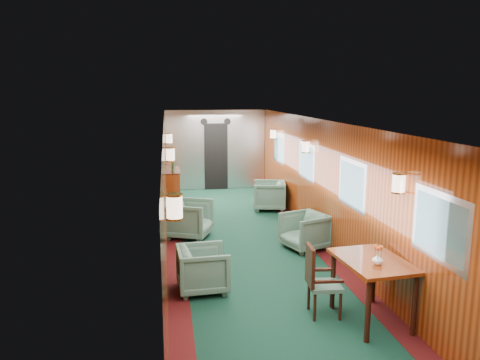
{
  "coord_description": "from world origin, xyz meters",
  "views": [
    {
      "loc": [
        -1.46,
        -8.06,
        2.93
      ],
      "look_at": [
        0.0,
        1.2,
        1.15
      ],
      "focal_mm": 35.0,
      "sensor_mm": 36.0,
      "label": 1
    }
  ],
  "objects_px": {
    "side_chair": "(318,278)",
    "armchair_left_near": "(203,269)",
    "armchair_right_far": "(269,195)",
    "armchair_left_far": "(189,219)",
    "armchair_right_near": "(305,231)",
    "credenza": "(173,189)",
    "dining_table": "(372,269)"
  },
  "relations": [
    {
      "from": "dining_table",
      "to": "armchair_left_far",
      "type": "height_order",
      "value": "dining_table"
    },
    {
      "from": "armchair_left_far",
      "to": "armchair_right_near",
      "type": "xyz_separation_m",
      "value": [
        2.11,
        -1.05,
        -0.04
      ]
    },
    {
      "from": "credenza",
      "to": "armchair_right_near",
      "type": "bearing_deg",
      "value": -54.83
    },
    {
      "from": "credenza",
      "to": "armchair_right_far",
      "type": "relative_size",
      "value": 1.62
    },
    {
      "from": "credenza",
      "to": "armchair_left_far",
      "type": "xyz_separation_m",
      "value": [
        0.29,
        -2.36,
        -0.13
      ]
    },
    {
      "from": "armchair_left_far",
      "to": "side_chair",
      "type": "bearing_deg",
      "value": -136.05
    },
    {
      "from": "armchair_left_near",
      "to": "armchair_right_far",
      "type": "distance_m",
      "value": 5.04
    },
    {
      "from": "armchair_left_near",
      "to": "armchair_right_near",
      "type": "distance_m",
      "value": 2.59
    },
    {
      "from": "armchair_right_near",
      "to": "armchair_left_near",
      "type": "bearing_deg",
      "value": -71.81
    },
    {
      "from": "armchair_left_near",
      "to": "armchair_right_near",
      "type": "relative_size",
      "value": 0.98
    },
    {
      "from": "armchair_left_near",
      "to": "armchair_right_far",
      "type": "relative_size",
      "value": 0.93
    },
    {
      "from": "side_chair",
      "to": "armchair_left_near",
      "type": "bearing_deg",
      "value": 148.72
    },
    {
      "from": "armchair_left_near",
      "to": "dining_table",
      "type": "bearing_deg",
      "value": -124.76
    },
    {
      "from": "credenza",
      "to": "armchair_left_far",
      "type": "bearing_deg",
      "value": -82.91
    },
    {
      "from": "armchair_left_far",
      "to": "armchair_right_near",
      "type": "bearing_deg",
      "value": -94.86
    },
    {
      "from": "armchair_right_far",
      "to": "armchair_left_far",
      "type": "bearing_deg",
      "value": -34.96
    },
    {
      "from": "side_chair",
      "to": "armchair_right_near",
      "type": "distance_m",
      "value": 2.68
    },
    {
      "from": "side_chair",
      "to": "armchair_left_far",
      "type": "height_order",
      "value": "side_chair"
    },
    {
      "from": "side_chair",
      "to": "armchair_left_far",
      "type": "distance_m",
      "value": 3.96
    },
    {
      "from": "dining_table",
      "to": "armchair_left_near",
      "type": "height_order",
      "value": "dining_table"
    },
    {
      "from": "dining_table",
      "to": "armchair_left_near",
      "type": "relative_size",
      "value": 1.58
    },
    {
      "from": "dining_table",
      "to": "credenza",
      "type": "distance_m",
      "value": 6.72
    },
    {
      "from": "armchair_left_near",
      "to": "armchair_right_far",
      "type": "bearing_deg",
      "value": -26.93
    },
    {
      "from": "dining_table",
      "to": "side_chair",
      "type": "relative_size",
      "value": 1.22
    },
    {
      "from": "dining_table",
      "to": "side_chair",
      "type": "xyz_separation_m",
      "value": [
        -0.63,
        0.25,
        -0.18
      ]
    },
    {
      "from": "armchair_left_near",
      "to": "armchair_left_far",
      "type": "relative_size",
      "value": 0.88
    },
    {
      "from": "credenza",
      "to": "armchair_right_far",
      "type": "height_order",
      "value": "credenza"
    },
    {
      "from": "armchair_left_near",
      "to": "side_chair",
      "type": "bearing_deg",
      "value": -128.49
    },
    {
      "from": "side_chair",
      "to": "armchair_left_near",
      "type": "relative_size",
      "value": 1.29
    },
    {
      "from": "armchair_left_far",
      "to": "armchair_right_far",
      "type": "xyz_separation_m",
      "value": [
        2.09,
        1.97,
        -0.02
      ]
    },
    {
      "from": "credenza",
      "to": "armchair_right_near",
      "type": "xyz_separation_m",
      "value": [
        2.4,
        -3.41,
        -0.17
      ]
    },
    {
      "from": "armchair_left_far",
      "to": "armchair_right_near",
      "type": "distance_m",
      "value": 2.36
    }
  ]
}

